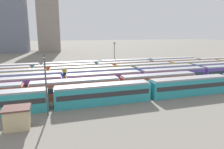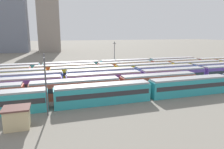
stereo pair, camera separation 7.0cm
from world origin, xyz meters
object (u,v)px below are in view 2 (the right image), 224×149
train_track_0 (224,83)px  signal_hut (17,118)px  catenary_pole_0 (46,82)px  train_track_1 (76,88)px  train_track_3 (164,72)px  train_track_5 (125,67)px  train_track_2 (141,78)px  train_track_6 (100,66)px  train_track_4 (144,69)px  catenary_pole_1 (114,54)px

train_track_0 → signal_hut: 42.81m
catenary_pole_0 → train_track_1: bearing=55.2°
train_track_3 → train_track_5: same height
train_track_2 → catenary_pole_0: catenary_pole_0 is taller
train_track_1 → train_track_5: (18.51, 20.80, 0.00)m
train_track_0 → catenary_pole_0: size_ratio=11.24×
train_track_2 → train_track_6: (-5.52, 20.80, 0.00)m
train_track_4 → catenary_pole_0: 37.17m
train_track_0 → catenary_pole_1: (-15.22, 34.34, 3.59)m
catenary_pole_1 → signal_hut: catenary_pole_1 is taller
train_track_1 → train_track_5: 27.84m
train_track_6 → catenary_pole_0: catenary_pole_0 is taller
catenary_pole_0 → catenary_pole_1: size_ratio=1.01×
catenary_pole_1 → signal_hut: 48.98m
train_track_1 → train_track_3: size_ratio=0.60×
train_track_0 → catenary_pole_0: bearing=-175.8°
train_track_1 → catenary_pole_0: (-5.60, -8.04, 3.65)m
train_track_1 → train_track_2: size_ratio=0.75×
train_track_5 → catenary_pole_0: (-24.11, -28.84, 3.65)m
catenary_pole_0 → signal_hut: (-3.98, -3.42, -4.00)m
train_track_1 → catenary_pole_0: bearing=-124.8°
train_track_5 → signal_hut: (-28.09, -32.26, -0.35)m
train_track_3 → catenary_pole_1: catenary_pole_1 is taller
train_track_6 → train_track_1: bearing=-113.5°
signal_hut → train_track_1: bearing=50.1°
train_track_0 → train_track_4: bearing=115.5°
signal_hut → train_track_5: bearing=49.0°
train_track_2 → train_track_6: 21.52m
train_track_0 → train_track_2: size_ratio=1.51×
train_track_1 → train_track_2: (16.83, 5.20, 0.00)m
train_track_6 → train_track_0: bearing=-55.5°
catenary_pole_1 → train_track_6: bearing=-153.3°
train_track_2 → train_track_3: bearing=27.4°
train_track_4 → signal_hut: bearing=-140.2°
train_track_5 → signal_hut: train_track_5 is taller
train_track_2 → catenary_pole_1: size_ratio=7.56×
train_track_3 → train_track_6: same height
train_track_0 → train_track_4: 23.04m
train_track_4 → signal_hut: size_ratio=26.00×
train_track_0 → train_track_2: (-15.94, 10.40, 0.00)m
train_track_0 → train_track_2: 19.03m
train_track_2 → signal_hut: (-26.41, -16.66, -0.35)m
train_track_6 → train_track_3: bearing=-45.1°
catenary_pole_1 → catenary_pole_0: bearing=-121.9°
train_track_3 → train_track_5: 13.33m
train_track_0 → train_track_3: size_ratio=1.20×
catenary_pole_1 → train_track_4: bearing=-68.6°
train_track_0 → train_track_5: 29.65m
train_track_2 → train_track_3: same height
train_track_5 → catenary_pole_0: 37.77m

